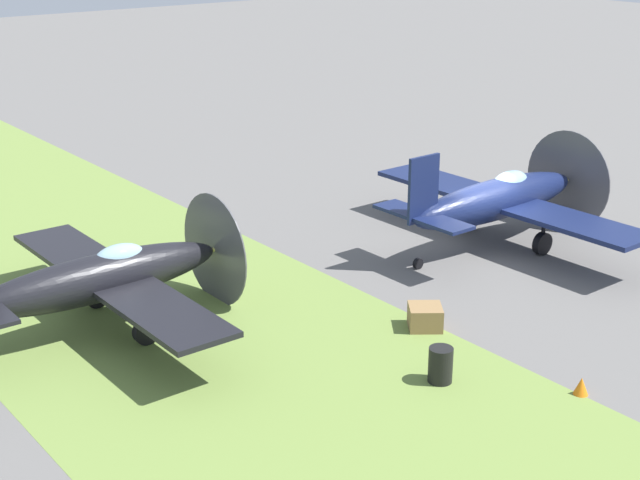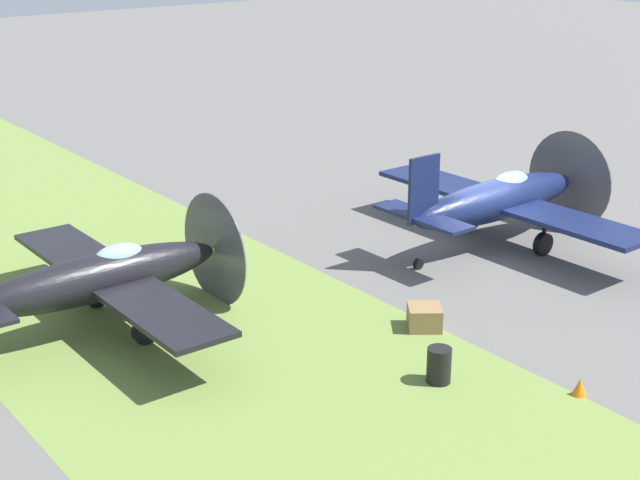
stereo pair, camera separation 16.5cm
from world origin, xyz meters
TOP-DOWN VIEW (x-y plane):
  - ground_plane at (0.00, 0.00)m, footprint 160.00×160.00m
  - grass_verge at (0.00, -10.97)m, footprint 120.00×11.00m
  - airplane_lead at (-0.06, 0.91)m, footprint 10.81×8.60m
  - airplane_wingman at (-1.99, -12.66)m, footprint 10.08×8.03m
  - fuel_drum at (5.79, -7.65)m, footprint 0.60×0.60m
  - supply_crate at (3.34, -5.78)m, footprint 1.26×1.26m
  - runway_marker_cone at (8.31, -5.46)m, footprint 0.36×0.36m

SIDE VIEW (x-z plane):
  - ground_plane at x=0.00m, z-range 0.00..0.00m
  - grass_verge at x=0.00m, z-range 0.00..0.01m
  - runway_marker_cone at x=8.31m, z-range 0.00..0.44m
  - supply_crate at x=3.34m, z-range 0.00..0.64m
  - fuel_drum at x=5.79m, z-range 0.00..0.90m
  - airplane_wingman at x=-1.99m, z-range -0.29..3.33m
  - airplane_lead at x=-0.06m, z-range -0.32..3.56m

